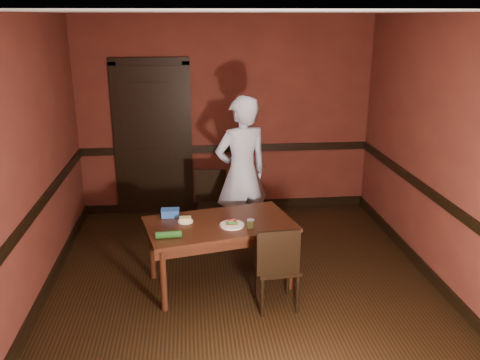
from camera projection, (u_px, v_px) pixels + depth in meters
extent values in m
cube|color=black|center=(243.00, 287.00, 5.24)|extent=(4.00, 4.50, 0.01)
cube|color=silver|center=(244.00, 12.00, 4.40)|extent=(4.00, 4.50, 0.01)
cube|color=#542219|center=(226.00, 117.00, 6.95)|extent=(4.00, 0.02, 2.70)
cube|color=#542219|center=(290.00, 277.00, 2.69)|extent=(4.00, 0.02, 2.70)
cube|color=#542219|center=(26.00, 167.00, 4.62)|extent=(0.02, 4.50, 2.70)
cube|color=#542219|center=(445.00, 156.00, 5.01)|extent=(0.02, 4.50, 2.70)
cube|color=black|center=(226.00, 149.00, 7.07)|extent=(4.00, 0.03, 0.10)
cube|color=black|center=(34.00, 213.00, 4.77)|extent=(0.03, 4.50, 0.10)
cube|color=black|center=(438.00, 199.00, 5.15)|extent=(0.03, 4.50, 0.10)
cube|color=black|center=(227.00, 205.00, 7.33)|extent=(4.00, 0.03, 0.12)
cube|color=black|center=(44.00, 292.00, 5.03)|extent=(0.03, 4.50, 0.12)
cube|color=black|center=(428.00, 272.00, 5.41)|extent=(0.03, 4.50, 0.12)
cube|color=black|center=(153.00, 142.00, 6.91)|extent=(0.85, 0.04, 2.05)
cube|color=black|center=(118.00, 143.00, 6.89)|extent=(0.10, 0.06, 2.15)
cube|color=black|center=(188.00, 141.00, 6.98)|extent=(0.10, 0.06, 2.15)
cube|color=black|center=(149.00, 61.00, 6.60)|extent=(1.05, 0.06, 0.10)
cube|color=#35180D|center=(220.00, 253.00, 5.22)|extent=(1.60, 1.12, 0.68)
imported|color=silver|center=(242.00, 173.00, 5.93)|extent=(0.77, 0.64, 1.82)
cylinder|color=white|center=(232.00, 225.00, 5.03)|extent=(0.24, 0.24, 0.01)
cube|color=#99714A|center=(232.00, 224.00, 5.03)|extent=(0.11, 0.10, 0.02)
ellipsoid|color=green|center=(232.00, 222.00, 5.02)|extent=(0.10, 0.09, 0.02)
cylinder|color=red|center=(230.00, 220.00, 5.03)|extent=(0.04, 0.04, 0.01)
cylinder|color=red|center=(235.00, 221.00, 5.01)|extent=(0.04, 0.04, 0.01)
cylinder|color=#80B467|center=(229.00, 222.00, 4.99)|extent=(0.03, 0.03, 0.01)
cylinder|color=#80B467|center=(234.00, 220.00, 5.04)|extent=(0.03, 0.03, 0.01)
cylinder|color=#80B467|center=(232.00, 221.00, 5.01)|extent=(0.03, 0.03, 0.01)
cylinder|color=#6C9748|center=(251.00, 224.00, 4.97)|extent=(0.07, 0.07, 0.07)
cylinder|color=#B7B7B7|center=(251.00, 220.00, 4.96)|extent=(0.07, 0.07, 0.01)
cylinder|color=white|center=(185.00, 221.00, 5.13)|extent=(0.16, 0.16, 0.01)
cube|color=#E1D17A|center=(185.00, 219.00, 5.12)|extent=(0.12, 0.08, 0.04)
cube|color=blue|center=(170.00, 213.00, 5.26)|extent=(0.18, 0.12, 0.07)
cube|color=blue|center=(170.00, 210.00, 5.24)|extent=(0.19, 0.13, 0.01)
cylinder|color=#1E4F1A|center=(169.00, 235.00, 4.75)|extent=(0.25, 0.08, 0.07)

